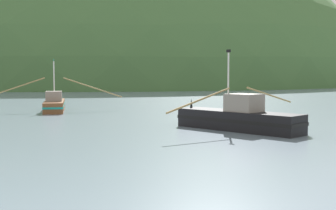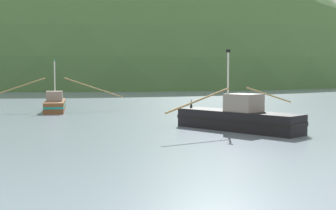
# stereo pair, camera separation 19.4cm
# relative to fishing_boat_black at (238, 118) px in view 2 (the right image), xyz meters

# --- Properties ---
(hill_far_center) EXTENTS (210.28, 168.22, 108.47)m
(hill_far_center) POSITION_rel_fishing_boat_black_xyz_m (-64.91, 134.99, -0.85)
(hill_far_center) COLOR #47703D
(hill_far_center) RESTS_ON ground
(fishing_boat_black) EXTENTS (8.93, 11.62, 5.54)m
(fishing_boat_black) POSITION_rel_fishing_boat_black_xyz_m (0.00, 0.00, 0.00)
(fishing_boat_black) COLOR black
(fishing_boat_black) RESTS_ON ground
(fishing_boat_brown) EXTENTS (12.89, 8.29, 5.30)m
(fishing_boat_brown) POSITION_rel_fishing_boat_black_xyz_m (-18.97, 12.43, -0.17)
(fishing_boat_brown) COLOR brown
(fishing_boat_brown) RESTS_ON ground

